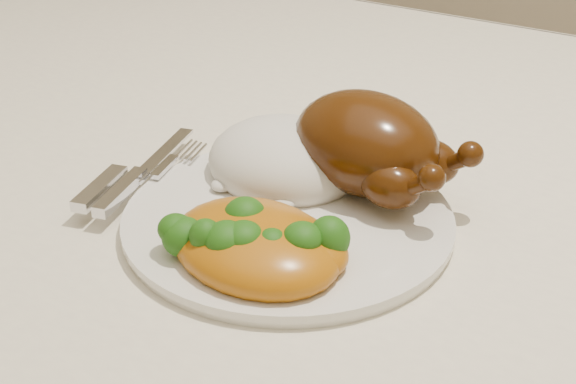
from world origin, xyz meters
The scene contains 7 objects.
dining_table centered at (0.00, 0.00, 0.67)m, with size 1.60×0.90×0.76m.
tablecloth centered at (0.00, 0.00, 0.74)m, with size 1.73×1.03×0.18m.
dinner_plate centered at (-0.05, -0.08, 0.77)m, with size 0.25×0.25×0.01m, color white.
roast_chicken centered at (-0.02, -0.01, 0.82)m, with size 0.16×0.12×0.08m.
rice_mound centered at (-0.09, -0.03, 0.79)m, with size 0.13×0.12×0.07m.
mac_and_cheese centered at (-0.04, -0.14, 0.79)m, with size 0.15×0.12×0.05m.
cutlery centered at (-0.19, -0.11, 0.78)m, with size 0.05×0.16×0.01m.
Camera 1 is at (0.23, -0.53, 1.09)m, focal length 50.00 mm.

